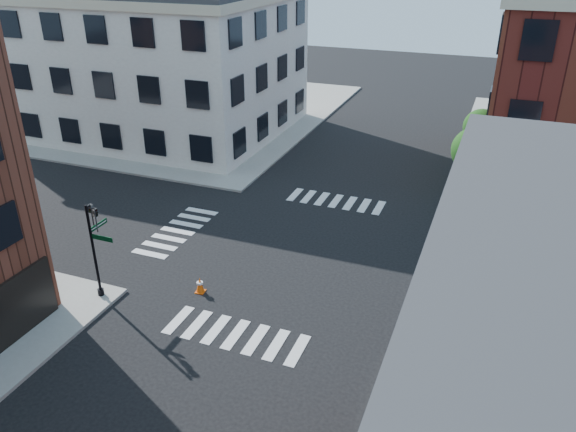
# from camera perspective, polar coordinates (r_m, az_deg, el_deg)

# --- Properties ---
(ground) EXTENTS (120.00, 120.00, 0.00)m
(ground) POSITION_cam_1_polar(r_m,az_deg,el_deg) (28.81, 0.81, -3.91)
(ground) COLOR black
(ground) RESTS_ON ground
(sidewalk_nw) EXTENTS (30.00, 30.00, 0.15)m
(sidewalk_nw) POSITION_cam_1_polar(r_m,az_deg,el_deg) (55.27, -12.23, 10.57)
(sidewalk_nw) COLOR gray
(sidewalk_nw) RESTS_ON ground
(building_nw) EXTENTS (22.00, 16.00, 11.00)m
(building_nw) POSITION_cam_1_polar(r_m,az_deg,el_deg) (48.94, -14.03, 14.94)
(building_nw) COLOR silver
(building_nw) RESTS_ON ground
(tree_near) EXTENTS (2.69, 2.69, 4.49)m
(tree_near) POSITION_cam_1_polar(r_m,az_deg,el_deg) (35.21, 18.45, 6.13)
(tree_near) COLOR black
(tree_near) RESTS_ON ground
(tree_far) EXTENTS (2.43, 2.43, 4.07)m
(tree_far) POSITION_cam_1_polar(r_m,az_deg,el_deg) (41.01, 19.08, 8.38)
(tree_far) COLOR black
(tree_far) RESTS_ON ground
(signal_pole) EXTENTS (1.29, 1.24, 4.60)m
(signal_pole) POSITION_cam_1_polar(r_m,az_deg,el_deg) (25.50, -18.97, -2.41)
(signal_pole) COLOR black
(signal_pole) RESTS_ON ground
(traffic_cone) EXTENTS (0.45, 0.45, 0.76)m
(traffic_cone) POSITION_cam_1_polar(r_m,az_deg,el_deg) (26.02, -8.93, -6.96)
(traffic_cone) COLOR #F65A0A
(traffic_cone) RESTS_ON ground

